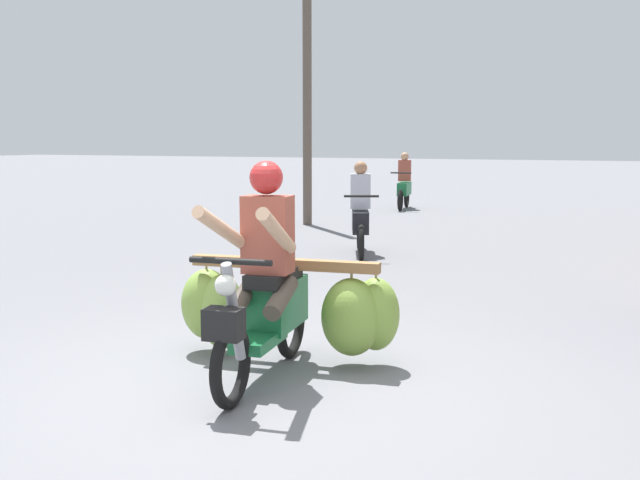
{
  "coord_description": "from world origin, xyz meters",
  "views": [
    {
      "loc": [
        2.47,
        -4.4,
        1.73
      ],
      "look_at": [
        -0.05,
        1.29,
        0.9
      ],
      "focal_mm": 42.57,
      "sensor_mm": 36.0,
      "label": 1
    }
  ],
  "objects_px": {
    "motorbike_main_loaded": "(280,302)",
    "motorbike_distant_ahead_left": "(404,186)",
    "motorbike_distant_ahead_right": "(360,217)",
    "utility_pole": "(307,86)"
  },
  "relations": [
    {
      "from": "motorbike_main_loaded",
      "to": "motorbike_distant_ahead_right",
      "type": "bearing_deg",
      "value": 104.87
    },
    {
      "from": "utility_pole",
      "to": "motorbike_distant_ahead_left",
      "type": "bearing_deg",
      "value": 80.03
    },
    {
      "from": "motorbike_main_loaded",
      "to": "utility_pole",
      "type": "relative_size",
      "value": 0.33
    },
    {
      "from": "motorbike_main_loaded",
      "to": "utility_pole",
      "type": "xyz_separation_m",
      "value": [
        -3.88,
        8.89,
        2.26
      ]
    },
    {
      "from": "motorbike_main_loaded",
      "to": "motorbike_distant_ahead_right",
      "type": "relative_size",
      "value": 1.19
    },
    {
      "from": "motorbike_distant_ahead_left",
      "to": "motorbike_main_loaded",
      "type": "bearing_deg",
      "value": -76.41
    },
    {
      "from": "motorbike_distant_ahead_left",
      "to": "motorbike_distant_ahead_right",
      "type": "distance_m",
      "value": 7.61
    },
    {
      "from": "motorbike_main_loaded",
      "to": "utility_pole",
      "type": "bearing_deg",
      "value": 113.6
    },
    {
      "from": "motorbike_main_loaded",
      "to": "motorbike_distant_ahead_left",
      "type": "relative_size",
      "value": 1.13
    },
    {
      "from": "motorbike_main_loaded",
      "to": "motorbike_distant_ahead_left",
      "type": "height_order",
      "value": "motorbike_main_loaded"
    }
  ]
}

